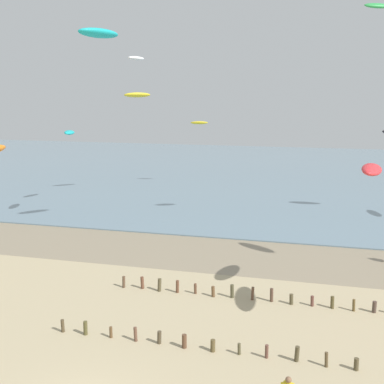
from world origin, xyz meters
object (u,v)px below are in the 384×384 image
Objects in this scene: kite_aloft_10 at (199,123)px; kite_aloft_12 at (136,58)px; kite_aloft_6 at (69,132)px; kite_aloft_2 at (137,95)px; kite_aloft_8 at (99,33)px; kite_aloft_9 at (378,6)px; kite_aloft_5 at (372,169)px.

kite_aloft_12 is at bearing -108.97° from kite_aloft_10.
kite_aloft_6 is 8.72m from kite_aloft_12.
kite_aloft_10 is at bearing -159.03° from kite_aloft_2.
kite_aloft_12 is (5.44, 2.45, 6.36)m from kite_aloft_6.
kite_aloft_12 is (-0.48, 8.53, -1.08)m from kite_aloft_8.
kite_aloft_10 is (4.76, 8.29, -3.30)m from kite_aloft_2.
kite_aloft_6 is 1.07× the size of kite_aloft_9.
kite_aloft_2 is 17.48m from kite_aloft_8.
kite_aloft_12 is at bearing 71.29° from kite_aloft_2.
kite_aloft_6 is 0.63× the size of kite_aloft_8.
kite_aloft_9 is (18.86, 6.60, 2.10)m from kite_aloft_8.
kite_aloft_9 is at bearing 116.72° from kite_aloft_2.
kite_aloft_6 is (-23.75, 12.64, 0.50)m from kite_aloft_5.
kite_aloft_8 reaches higher than kite_aloft_2.
kite_aloft_10 is at bearing 107.59° from kite_aloft_9.
kite_aloft_12 is (3.01, -8.07, 3.14)m from kite_aloft_2.
kite_aloft_8 reaches higher than kite_aloft_5.
kite_aloft_2 reaches higher than kite_aloft_10.
kite_aloft_5 is 24.70m from kite_aloft_12.
kite_aloft_2 is at bearing 55.94° from kite_aloft_5.
kite_aloft_12 is at bearing 63.82° from kite_aloft_5.
kite_aloft_5 is at bearing -86.91° from kite_aloft_8.
kite_aloft_8 is at bearing 172.98° from kite_aloft_9.
kite_aloft_6 reaches higher than kite_aloft_10.
kite_aloft_12 is at bearing 26.46° from kite_aloft_8.
kite_aloft_6 is at bearing -123.79° from kite_aloft_10.
kite_aloft_6 is at bearing 75.30° from kite_aloft_5.
kite_aloft_9 reaches higher than kite_aloft_8.
kite_aloft_9 is at bearing 101.15° from kite_aloft_12.
kite_aloft_2 is at bearing -27.08° from kite_aloft_6.
kite_aloft_6 is at bearing 67.49° from kite_aloft_8.
kite_aloft_5 is 20.60m from kite_aloft_8.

